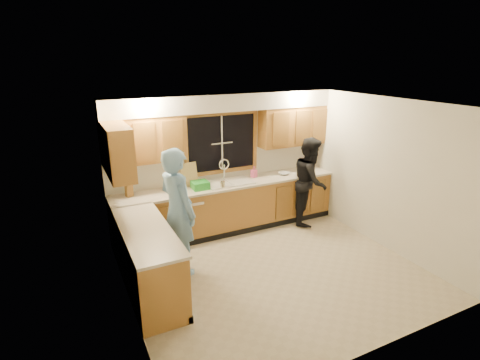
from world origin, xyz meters
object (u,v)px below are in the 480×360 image
(stove, at_px, (158,282))
(soap_bottle, at_px, (254,172))
(bowl, at_px, (284,174))
(knife_block, at_px, (129,191))
(dishwasher, at_px, (185,217))
(dish_crate, at_px, (200,185))
(sink, at_px, (229,186))
(man, at_px, (178,212))
(woman, at_px, (310,181))

(stove, height_order, soap_bottle, soap_bottle)
(stove, xyz_separation_m, bowl, (2.96, 1.79, 0.50))
(knife_block, bearing_deg, stove, -110.62)
(dishwasher, bearing_deg, dish_crate, -11.02)
(sink, relative_size, soap_bottle, 4.06)
(knife_block, xyz_separation_m, dish_crate, (1.17, -0.16, -0.03))
(dishwasher, height_order, man, man)
(stove, distance_m, dish_crate, 2.21)
(sink, height_order, dishwasher, sink)
(sink, bearing_deg, woman, -13.54)
(stove, xyz_separation_m, woman, (3.34, 1.45, 0.39))
(knife_block, bearing_deg, bowl, -21.42)
(man, xyz_separation_m, woman, (2.80, 0.59, -0.12))
(sink, height_order, woman, woman)
(man, bearing_deg, sink, -69.78)
(man, xyz_separation_m, knife_block, (-0.49, 1.06, 0.06))
(knife_block, distance_m, soap_bottle, 2.32)
(woman, xyz_separation_m, bowl, (-0.38, 0.34, 0.11))
(dishwasher, xyz_separation_m, soap_bottle, (1.42, 0.11, 0.62))
(dishwasher, bearing_deg, man, -112.95)
(knife_block, bearing_deg, soap_bottle, -18.72)
(soap_bottle, distance_m, bowl, 0.61)
(man, distance_m, soap_bottle, 2.12)
(stove, height_order, man, man)
(man, distance_m, knife_block, 1.17)
(knife_block, bearing_deg, man, -83.98)
(woman, relative_size, dish_crate, 6.01)
(sink, height_order, stove, sink)
(man, bearing_deg, bowl, -86.32)
(sink, bearing_deg, stove, -134.61)
(woman, relative_size, bowl, 8.11)
(dishwasher, relative_size, dish_crate, 2.93)
(sink, relative_size, man, 0.45)
(woman, relative_size, knife_block, 8.49)
(man, bearing_deg, stove, 130.09)
(dishwasher, bearing_deg, soap_bottle, 4.61)
(dishwasher, bearing_deg, stove, -117.69)
(sink, height_order, dish_crate, sink)
(stove, relative_size, man, 0.47)
(sink, distance_m, dish_crate, 0.59)
(sink, bearing_deg, soap_bottle, 9.91)
(sink, bearing_deg, bowl, -1.70)
(stove, relative_size, bowl, 4.34)
(man, bearing_deg, dishwasher, -40.35)
(dishwasher, bearing_deg, knife_block, 173.27)
(stove, distance_m, knife_block, 2.00)
(sink, bearing_deg, man, -142.38)
(dish_crate, relative_size, soap_bottle, 1.32)
(dishwasher, relative_size, stove, 0.91)
(stove, bearing_deg, soap_bottle, 39.04)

